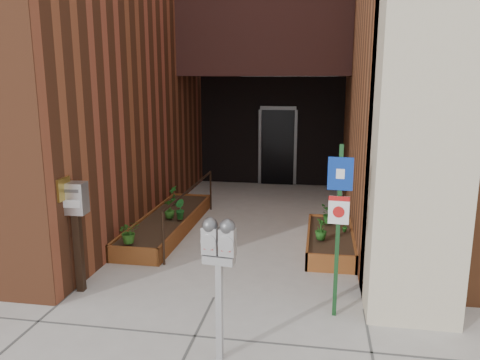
% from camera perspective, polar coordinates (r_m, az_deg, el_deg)
% --- Properties ---
extents(ground, '(80.00, 80.00, 0.00)m').
position_cam_1_polar(ground, '(6.62, -3.21, -14.12)').
color(ground, '#9E9991').
rests_on(ground, ground).
extents(planter_left, '(0.90, 3.60, 0.30)m').
position_cam_1_polar(planter_left, '(9.39, -8.81, -5.29)').
color(planter_left, '#652D16').
rests_on(planter_left, ground).
extents(planter_right, '(0.80, 2.20, 0.30)m').
position_cam_1_polar(planter_right, '(8.46, 10.92, -7.35)').
color(planter_right, '#652D16').
rests_on(planter_right, ground).
extents(handrail, '(0.04, 3.34, 0.90)m').
position_cam_1_polar(handrail, '(9.03, -6.03, -1.87)').
color(handrail, black).
rests_on(handrail, ground).
extents(parking_meter, '(0.36, 0.18, 1.57)m').
position_cam_1_polar(parking_meter, '(4.81, -2.60, -8.72)').
color(parking_meter, '#ADADAF').
rests_on(parking_meter, ground).
extents(sign_post, '(0.30, 0.08, 2.19)m').
position_cam_1_polar(sign_post, '(5.78, 11.93, -4.02)').
color(sign_post, '#163E1C').
rests_on(sign_post, ground).
extents(payment_dropbox, '(0.33, 0.26, 1.57)m').
position_cam_1_polar(payment_dropbox, '(6.79, -19.38, -3.89)').
color(payment_dropbox, black).
rests_on(payment_dropbox, ground).
extents(shrub_left_a, '(0.48, 0.48, 0.38)m').
position_cam_1_polar(shrub_left_a, '(7.90, -13.39, -6.16)').
color(shrub_left_a, '#2B5E1A').
rests_on(shrub_left_a, planter_left).
extents(shrub_left_b, '(0.29, 0.29, 0.38)m').
position_cam_1_polar(shrub_left_b, '(9.06, -7.39, -3.54)').
color(shrub_left_b, '#18561E').
rests_on(shrub_left_b, planter_left).
extents(shrub_left_c, '(0.27, 0.27, 0.36)m').
position_cam_1_polar(shrub_left_c, '(9.13, -8.61, -3.51)').
color(shrub_left_c, '#265A19').
rests_on(shrub_left_c, planter_left).
extents(shrub_left_d, '(0.30, 0.30, 0.40)m').
position_cam_1_polar(shrub_left_d, '(10.12, -8.12, -1.83)').
color(shrub_left_d, '#1C5D1A').
rests_on(shrub_left_d, planter_left).
extents(shrub_right_a, '(0.21, 0.21, 0.35)m').
position_cam_1_polar(shrub_right_a, '(7.97, 9.84, -5.93)').
color(shrub_right_a, '#1D5418').
rests_on(shrub_right_a, planter_right).
extents(shrub_right_b, '(0.22, 0.22, 0.29)m').
position_cam_1_polar(shrub_right_b, '(8.44, 12.70, -5.23)').
color(shrub_right_b, '#1C5618').
rests_on(shrub_right_b, planter_right).
extents(shrub_right_c, '(0.36, 0.36, 0.36)m').
position_cam_1_polar(shrub_right_c, '(8.85, 10.79, -4.11)').
color(shrub_right_c, '#1C5117').
rests_on(shrub_right_c, planter_right).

